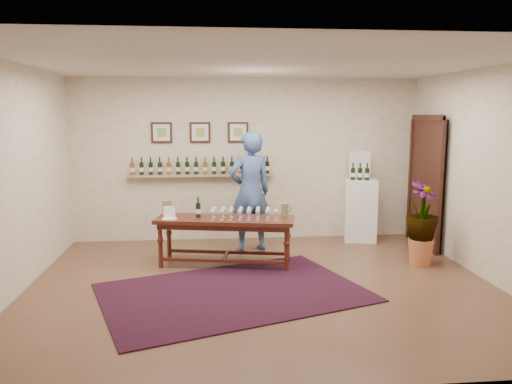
{
  "coord_description": "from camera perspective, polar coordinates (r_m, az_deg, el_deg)",
  "views": [
    {
      "loc": [
        -0.66,
        -6.14,
        2.2
      ],
      "look_at": [
        0.0,
        0.8,
        1.1
      ],
      "focal_mm": 35.0,
      "sensor_mm": 36.0,
      "label": 1
    }
  ],
  "objects": [
    {
      "name": "pedestal_bottles",
      "position": [
        8.76,
        11.8,
        2.41
      ],
      "size": [
        0.34,
        0.16,
        0.33
      ],
      "primitive_type": null,
      "rotation": [
        0.0,
        0.0,
        -0.22
      ],
      "color": "black",
      "rests_on": "display_pedestal"
    },
    {
      "name": "info_sign",
      "position": [
        8.89,
        11.77,
        3.09
      ],
      "size": [
        0.37,
        0.1,
        0.51
      ],
      "primitive_type": "cube",
      "rotation": [
        0.0,
        0.0,
        -0.22
      ],
      "color": "white",
      "rests_on": "display_pedestal"
    },
    {
      "name": "rug",
      "position": [
        6.31,
        -2.61,
        -11.38
      ],
      "size": [
        3.64,
        3.0,
        0.02
      ],
      "primitive_type": "cube",
      "rotation": [
        0.0,
        0.0,
        0.34
      ],
      "color": "#460C0F",
      "rests_on": "ground"
    },
    {
      "name": "pitcher_left",
      "position": [
        7.4,
        -10.12,
        -1.87
      ],
      "size": [
        0.19,
        0.19,
        0.24
      ],
      "primitive_type": null,
      "rotation": [
        0.0,
        0.0,
        -0.3
      ],
      "color": "olive",
      "rests_on": "tasting_table"
    },
    {
      "name": "display_pedestal",
      "position": [
        8.89,
        11.84,
        -2.04
      ],
      "size": [
        0.64,
        0.64,
        1.06
      ],
      "primitive_type": "cube",
      "rotation": [
        0.0,
        0.0,
        -0.22
      ],
      "color": "white",
      "rests_on": "ground"
    },
    {
      "name": "room_shell",
      "position": [
        8.54,
        13.56,
        1.45
      ],
      "size": [
        6.0,
        6.0,
        6.0
      ],
      "color": "white",
      "rests_on": "ground"
    },
    {
      "name": "table_bottles",
      "position": [
        7.32,
        -6.56,
        -1.8
      ],
      "size": [
        0.28,
        0.19,
        0.27
      ],
      "primitive_type": null,
      "rotation": [
        0.0,
        0.0,
        -0.21
      ],
      "color": "black",
      "rests_on": "tasting_table"
    },
    {
      "name": "ground",
      "position": [
        6.56,
        0.68,
        -10.64
      ],
      "size": [
        6.0,
        6.0,
        0.0
      ],
      "primitive_type": "plane",
      "color": "brown",
      "rests_on": "ground"
    },
    {
      "name": "tasting_table",
      "position": [
        7.27,
        -3.56,
        -3.78
      ],
      "size": [
        2.07,
        1.01,
        0.71
      ],
      "rotation": [
        0.0,
        0.0,
        -0.2
      ],
      "color": "#3F180F",
      "rests_on": "ground"
    },
    {
      "name": "person",
      "position": [
        7.96,
        -0.7,
        0.03
      ],
      "size": [
        0.8,
        0.64,
        1.93
      ],
      "primitive_type": "imported",
      "rotation": [
        0.0,
        0.0,
        3.42
      ],
      "color": "#3C5A90",
      "rests_on": "ground"
    },
    {
      "name": "menu_card",
      "position": [
        7.27,
        -9.87,
        -2.29
      ],
      "size": [
        0.21,
        0.15,
        0.18
      ],
      "primitive_type": "cube",
      "rotation": [
        0.0,
        0.0,
        -0.02
      ],
      "color": "white",
      "rests_on": "tasting_table"
    },
    {
      "name": "potted_plant",
      "position": [
        7.65,
        18.44,
        -3.45
      ],
      "size": [
        0.79,
        0.79,
        1.06
      ],
      "rotation": [
        0.0,
        0.0,
        0.71
      ],
      "color": "#C76E42",
      "rests_on": "ground"
    },
    {
      "name": "table_glasses",
      "position": [
        7.16,
        -1.81,
        -2.42
      ],
      "size": [
        1.22,
        0.41,
        0.17
      ],
      "primitive_type": null,
      "rotation": [
        0.0,
        0.0,
        -0.11
      ],
      "color": "silver",
      "rests_on": "tasting_table"
    },
    {
      "name": "pitcher_right",
      "position": [
        7.3,
        3.32,
        -2.07
      ],
      "size": [
        0.16,
        0.16,
        0.2
      ],
      "primitive_type": null,
      "rotation": [
        0.0,
        0.0,
        -0.3
      ],
      "color": "olive",
      "rests_on": "tasting_table"
    }
  ]
}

